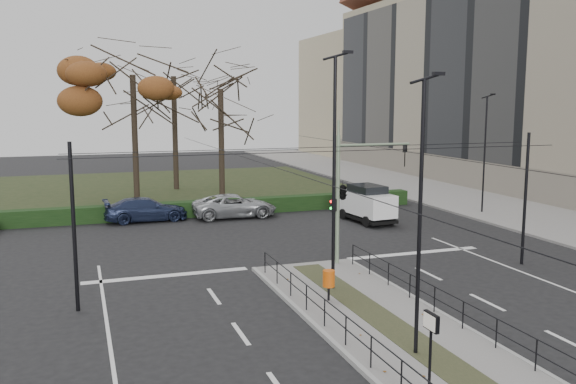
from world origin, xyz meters
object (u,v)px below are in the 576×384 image
object	(u,v)px
parked_car_fourth	(235,206)
parked_car_third	(146,209)
litter_bin	(329,279)
streetlamp_median_far	(335,171)
streetlamp_sidewalk	(485,152)
traffic_light	(345,189)
bare_tree_center	(174,85)
streetlamp_median_near	(421,215)
bare_tree_near	(221,97)
white_van	(367,203)
info_panel	(431,332)
rust_tree	(133,75)

from	to	relation	value
parked_car_fourth	parked_car_third	bearing A→B (deg)	85.12
litter_bin	streetlamp_median_far	distance (m)	4.09
litter_bin	streetlamp_median_far	xyz separation A→B (m)	(0.74, 1.29, 3.81)
litter_bin	streetlamp_sidewalk	world-z (taller)	streetlamp_sidewalk
traffic_light	parked_car_third	distance (m)	15.61
parked_car_third	streetlamp_sidewalk	bearing A→B (deg)	-104.57
traffic_light	bare_tree_center	bearing A→B (deg)	97.41
litter_bin	streetlamp_median_near	distance (m)	6.17
parked_car_third	bare_tree_center	world-z (taller)	bare_tree_center
parked_car_fourth	bare_tree_near	size ratio (longest dim) A/B	0.49
white_van	bare_tree_near	bearing A→B (deg)	116.69
streetlamp_median_far	traffic_light	bearing A→B (deg)	59.89
traffic_light	streetlamp_median_far	distance (m)	4.20
parked_car_third	bare_tree_near	xyz separation A→B (m)	(6.60, 7.68, 6.98)
litter_bin	white_van	xyz separation A→B (m)	(8.25, 13.51, 0.26)
streetlamp_median_far	bare_tree_center	bearing A→B (deg)	92.75
traffic_light	streetlamp_sidewalk	size ratio (longest dim) A/B	0.74
white_van	bare_tree_center	xyz separation A→B (m)	(-8.95, 17.75, 7.56)
traffic_light	parked_car_fourth	size ratio (longest dim) A/B	1.07
info_panel	bare_tree_center	xyz separation A→B (m)	(-0.11, 38.94, 6.91)
rust_tree	bare_tree_near	size ratio (longest dim) A/B	1.11
parked_car_third	bare_tree_near	world-z (taller)	bare_tree_near
streetlamp_median_near	streetlamp_sidewalk	size ratio (longest dim) A/B	1.03
info_panel	parked_car_fourth	world-z (taller)	info_panel
parked_car_fourth	traffic_light	bearing A→B (deg)	-171.22
streetlamp_median_far	rust_tree	xyz separation A→B (m)	(-5.05, 25.99, 4.57)
streetlamp_median_near	white_van	size ratio (longest dim) A/B	1.82
traffic_light	bare_tree_center	size ratio (longest dim) A/B	0.46
bare_tree_near	parked_car_third	bearing A→B (deg)	-130.71
info_panel	rust_tree	bearing A→B (deg)	96.07
info_panel	white_van	distance (m)	22.98
white_van	bare_tree_center	bearing A→B (deg)	116.77
white_van	bare_tree_center	world-z (taller)	bare_tree_center
streetlamp_median_near	bare_tree_near	bearing A→B (deg)	87.32
litter_bin	parked_car_third	xyz separation A→B (m)	(-4.60, 18.25, -0.21)
litter_bin	streetlamp_median_near	xyz separation A→B (m)	(0.55, -5.20, 3.26)
litter_bin	info_panel	distance (m)	7.77
white_van	streetlamp_median_near	bearing A→B (deg)	-112.39
streetlamp_median_far	rust_tree	bearing A→B (deg)	101.00
info_panel	bare_tree_center	distance (m)	39.55
info_panel	parked_car_third	distance (m)	26.27
traffic_light	info_panel	world-z (taller)	traffic_light
parked_car_fourth	bare_tree_center	size ratio (longest dim) A/B	0.43
streetlamp_sidewalk	bare_tree_center	size ratio (longest dim) A/B	0.62
streetlamp_median_near	white_van	world-z (taller)	streetlamp_median_near
streetlamp_median_far	bare_tree_center	distance (m)	30.26
info_panel	streetlamp_median_far	bearing A→B (deg)	81.54
streetlamp_sidewalk	white_van	xyz separation A→B (m)	(-8.48, -0.01, -2.87)
streetlamp_median_far	parked_car_third	size ratio (longest dim) A/B	1.79
streetlamp_median_far	parked_car_fourth	xyz separation A→B (m)	(0.18, 16.41, -4.01)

